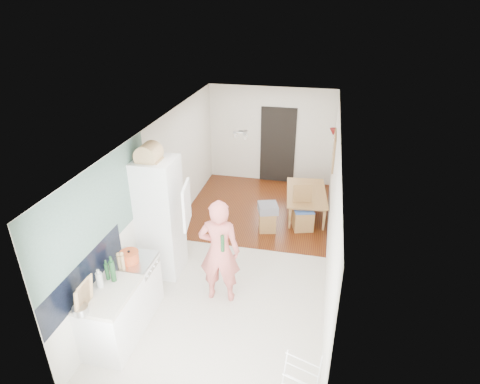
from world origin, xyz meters
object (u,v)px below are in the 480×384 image
at_px(dining_table, 307,205).
at_px(stool, 267,221).
at_px(dining_chair, 304,209).
at_px(person, 219,243).

relative_size(dining_table, stool, 2.96).
xyz_separation_m(dining_table, dining_chair, (-0.04, -0.67, 0.24)).
height_order(person, stool, person).
relative_size(person, dining_chair, 2.23).
height_order(dining_table, dining_chair, dining_chair).
distance_m(dining_table, dining_chair, 0.72).
xyz_separation_m(dining_chair, stool, (-0.72, -0.23, -0.25)).
relative_size(person, stool, 4.77).
bearing_deg(dining_table, stool, 133.96).
distance_m(dining_table, stool, 1.18).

